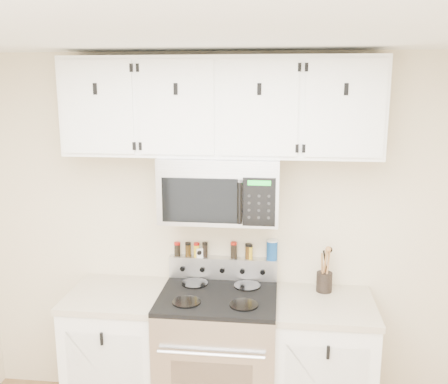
# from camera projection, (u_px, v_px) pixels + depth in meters

# --- Properties ---
(back_wall) EXTENTS (3.50, 0.01, 2.50)m
(back_wall) POSITION_uv_depth(u_px,v_px,m) (224.00, 236.00, 3.49)
(back_wall) COLOR beige
(back_wall) RESTS_ON floor
(ceiling) EXTENTS (3.50, 3.50, 0.01)m
(ceiling) POSITION_uv_depth(u_px,v_px,m) (158.00, 17.00, 1.54)
(ceiling) COLOR white
(ceiling) RESTS_ON back_wall
(range) EXTENTS (0.76, 0.65, 1.10)m
(range) POSITION_uv_depth(u_px,v_px,m) (218.00, 358.00, 3.35)
(range) COLOR #B7B7BA
(range) RESTS_ON floor
(base_cabinet_left) EXTENTS (0.64, 0.62, 0.92)m
(base_cabinet_left) POSITION_uv_depth(u_px,v_px,m) (120.00, 354.00, 3.45)
(base_cabinet_left) COLOR white
(base_cabinet_left) RESTS_ON floor
(base_cabinet_right) EXTENTS (0.64, 0.62, 0.92)m
(base_cabinet_right) POSITION_uv_depth(u_px,v_px,m) (322.00, 366.00, 3.30)
(base_cabinet_right) COLOR white
(base_cabinet_right) RESTS_ON floor
(microwave) EXTENTS (0.76, 0.44, 0.42)m
(microwave) POSITION_uv_depth(u_px,v_px,m) (220.00, 188.00, 3.23)
(microwave) COLOR #9E9EA3
(microwave) RESTS_ON back_wall
(upper_cabinets) EXTENTS (2.00, 0.35, 0.62)m
(upper_cabinets) POSITION_uv_depth(u_px,v_px,m) (221.00, 107.00, 3.14)
(upper_cabinets) COLOR white
(upper_cabinets) RESTS_ON back_wall
(utensil_crock) EXTENTS (0.11, 0.11, 0.31)m
(utensil_crock) POSITION_uv_depth(u_px,v_px,m) (324.00, 280.00, 3.35)
(utensil_crock) COLOR black
(utensil_crock) RESTS_ON base_cabinet_right
(kitchen_timer) EXTENTS (0.07, 0.07, 0.07)m
(kitchen_timer) POSITION_uv_depth(u_px,v_px,m) (200.00, 252.00, 3.50)
(kitchen_timer) COLOR white
(kitchen_timer) RESTS_ON range
(salt_canister) EXTENTS (0.08, 0.08, 0.14)m
(salt_canister) POSITION_uv_depth(u_px,v_px,m) (272.00, 250.00, 3.44)
(salt_canister) COLOR navy
(salt_canister) RESTS_ON range
(spice_jar_0) EXTENTS (0.04, 0.04, 0.10)m
(spice_jar_0) POSITION_uv_depth(u_px,v_px,m) (177.00, 249.00, 3.52)
(spice_jar_0) COLOR black
(spice_jar_0) RESTS_ON range
(spice_jar_1) EXTENTS (0.04, 0.04, 0.10)m
(spice_jar_1) POSITION_uv_depth(u_px,v_px,m) (188.00, 249.00, 3.51)
(spice_jar_1) COLOR #38260D
(spice_jar_1) RESTS_ON range
(spice_jar_2) EXTENTS (0.04, 0.04, 0.10)m
(spice_jar_2) POSITION_uv_depth(u_px,v_px,m) (197.00, 250.00, 3.50)
(spice_jar_2) COLOR yellow
(spice_jar_2) RESTS_ON range
(spice_jar_3) EXTENTS (0.04, 0.04, 0.11)m
(spice_jar_3) POSITION_uv_depth(u_px,v_px,m) (205.00, 250.00, 3.50)
(spice_jar_3) COLOR black
(spice_jar_3) RESTS_ON range
(spice_jar_4) EXTENTS (0.05, 0.05, 0.12)m
(spice_jar_4) POSITION_uv_depth(u_px,v_px,m) (234.00, 250.00, 3.47)
(spice_jar_4) COLOR black
(spice_jar_4) RESTS_ON range
(spice_jar_5) EXTENTS (0.04, 0.04, 0.11)m
(spice_jar_5) POSITION_uv_depth(u_px,v_px,m) (248.00, 251.00, 3.46)
(spice_jar_5) COLOR #452D10
(spice_jar_5) RESTS_ON range
(spice_jar_6) EXTENTS (0.04, 0.04, 0.10)m
(spice_jar_6) POSITION_uv_depth(u_px,v_px,m) (250.00, 251.00, 3.46)
(spice_jar_6) COLOR gold
(spice_jar_6) RESTS_ON range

